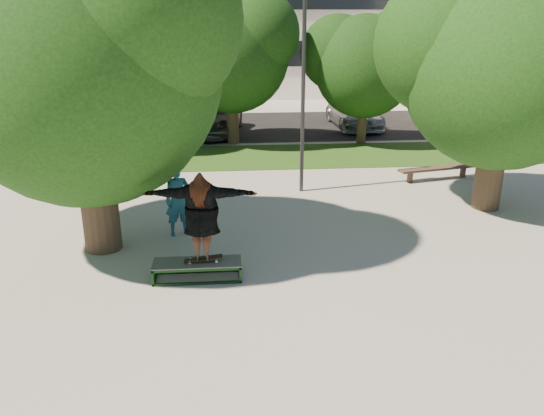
{
  "coord_description": "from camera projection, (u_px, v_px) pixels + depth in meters",
  "views": [
    {
      "loc": [
        -1.26,
        -10.67,
        5.02
      ],
      "look_at": [
        -0.29,
        0.6,
        1.02
      ],
      "focal_mm": 35.0,
      "sensor_mm": 36.0,
      "label": 1
    }
  ],
  "objects": [
    {
      "name": "grind_box",
      "position": [
        198.0,
        270.0,
        10.88
      ],
      "size": [
        1.8,
        0.6,
        0.38
      ],
      "color": "black",
      "rests_on": "ground"
    },
    {
      "name": "car_dark",
      "position": [
        148.0,
        114.0,
        25.36
      ],
      "size": [
        2.34,
        5.2,
        1.65
      ],
      "primitive_type": "imported",
      "rotation": [
        0.0,
        0.0,
        0.12
      ],
      "color": "black",
      "rests_on": "asphalt_strip"
    },
    {
      "name": "asphalt_strip",
      "position": [
        252.0,
        126.0,
        26.83
      ],
      "size": [
        40.0,
        8.0,
        0.01
      ],
      "primitive_type": "cube",
      "color": "black",
      "rests_on": "ground"
    },
    {
      "name": "side_building",
      "position": [
        538.0,
        38.0,
        32.57
      ],
      "size": [
        15.0,
        10.0,
        8.0
      ],
      "primitive_type": "cube",
      "color": "beige",
      "rests_on": "ground"
    },
    {
      "name": "bg_tree_left",
      "position": [
        87.0,
        56.0,
        20.43
      ],
      "size": [
        5.28,
        4.51,
        5.77
      ],
      "color": "#38281E",
      "rests_on": "ground"
    },
    {
      "name": "lamppost",
      "position": [
        303.0,
        88.0,
        15.53
      ],
      "size": [
        0.25,
        0.15,
        6.11
      ],
      "color": "#2D2D30",
      "rests_on": "ground"
    },
    {
      "name": "car_silver_a",
      "position": [
        101.0,
        111.0,
        26.44
      ],
      "size": [
        2.33,
        4.66,
        1.52
      ],
      "primitive_type": "imported",
      "rotation": [
        0.0,
        0.0,
        -0.12
      ],
      "color": "#AAA9AE",
      "rests_on": "asphalt_strip"
    },
    {
      "name": "skater_rig",
      "position": [
        201.0,
        216.0,
        10.5
      ],
      "size": [
        2.29,
        0.81,
        1.9
      ],
      "rotation": [
        0.0,
        0.0,
        3.05
      ],
      "color": "white",
      "rests_on": "grind_box"
    },
    {
      "name": "car_grey",
      "position": [
        211.0,
        119.0,
        24.65
      ],
      "size": [
        3.18,
        5.52,
        1.45
      ],
      "primitive_type": "imported",
      "rotation": [
        0.0,
        0.0,
        -0.15
      ],
      "color": "slate",
      "rests_on": "asphalt_strip"
    },
    {
      "name": "bg_tree_right",
      "position": [
        363.0,
        60.0,
        21.86
      ],
      "size": [
        5.04,
        4.31,
        5.43
      ],
      "color": "#38281E",
      "rests_on": "ground"
    },
    {
      "name": "bench",
      "position": [
        437.0,
        169.0,
        17.64
      ],
      "size": [
        2.81,
        0.98,
        0.43
      ],
      "rotation": [
        0.0,
        0.0,
        0.22
      ],
      "color": "#4C392E",
      "rests_on": "ground"
    },
    {
      "name": "car_silver_b",
      "position": [
        354.0,
        112.0,
        26.44
      ],
      "size": [
        2.21,
        5.16,
        1.48
      ],
      "primitive_type": "imported",
      "rotation": [
        0.0,
        0.0,
        0.03
      ],
      "color": "#A1A1A6",
      "rests_on": "asphalt_strip"
    },
    {
      "name": "grass_strip",
      "position": [
        286.0,
        156.0,
        20.8
      ],
      "size": [
        30.0,
        4.0,
        0.02
      ],
      "primitive_type": "cube",
      "color": "#1F4C15",
      "rests_on": "ground"
    },
    {
      "name": "bystander",
      "position": [
        178.0,
        200.0,
        12.92
      ],
      "size": [
        0.76,
        0.62,
        1.79
      ],
      "primitive_type": "imported",
      "rotation": [
        0.0,
        0.0,
        0.33
      ],
      "color": "#1B5367",
      "rests_on": "ground"
    },
    {
      "name": "ground",
      "position": [
        287.0,
        260.0,
        11.8
      ],
      "size": [
        120.0,
        120.0,
        0.0
      ],
      "primitive_type": "plane",
      "color": "#A09B93",
      "rests_on": "ground"
    },
    {
      "name": "tree_right",
      "position": [
        501.0,
        59.0,
        13.81
      ],
      "size": [
        6.24,
        5.33,
        6.51
      ],
      "color": "#38281E",
      "rests_on": "ground"
    },
    {
      "name": "bg_tree_mid",
      "position": [
        229.0,
        47.0,
        21.72
      ],
      "size": [
        5.76,
        4.92,
        6.24
      ],
      "color": "#38281E",
      "rests_on": "ground"
    },
    {
      "name": "tree_left",
      "position": [
        79.0,
        51.0,
        11.01
      ],
      "size": [
        6.96,
        5.95,
        7.12
      ],
      "color": "#38281E",
      "rests_on": "ground"
    }
  ]
}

